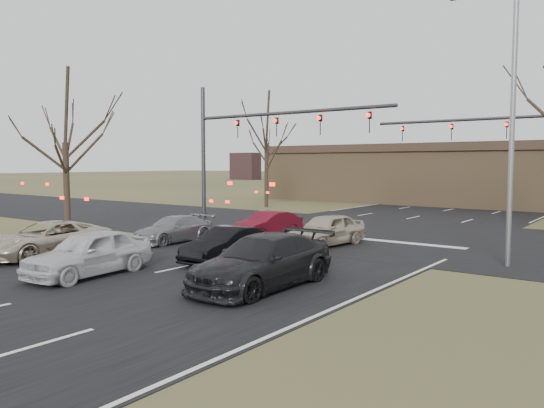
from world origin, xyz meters
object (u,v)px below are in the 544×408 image
Objects in this scene: streetlight_right_near at (507,105)px; car_red_ahead at (268,225)px; mast_arm_near at (247,136)px; car_silver_ahead at (327,230)px; car_black_hatch at (227,245)px; mast_arm_far at (513,138)px; car_silver_suv at (48,239)px; building at (500,174)px; car_grey_ahead at (173,229)px; car_charcoal_sedan at (262,261)px; car_white_sedan at (89,253)px.

car_red_ahead is at bearing 175.97° from streetlight_right_near.
mast_arm_near reaches higher than car_silver_ahead.
car_black_hatch is 6.55m from car_red_ahead.
mast_arm_far is at bearing 71.29° from car_black_hatch.
streetlight_right_near is 2.04× the size of car_silver_suv.
car_red_ahead is (-4.08, -27.23, -2.03)m from building.
car_black_hatch is at bearing -93.01° from car_silver_ahead.
building is 4.24× the size of streetlight_right_near.
car_black_hatch reaches higher than car_grey_ahead.
car_grey_ahead is (0.57, -5.97, -4.47)m from mast_arm_near.
mast_arm_far is at bearing -74.42° from building.
car_silver_ahead is (-0.49, -27.72, -1.96)m from building.
car_white_sedan is at bearing -158.85° from car_charcoal_sedan.
mast_arm_near is at bearing 96.02° from car_grey_ahead.
car_charcoal_sedan is at bearing -48.30° from car_red_ahead.
car_silver_suv is at bearing -154.49° from car_black_hatch.
car_white_sedan is at bearing -100.14° from car_silver_ahead.
building is 10.90× the size of car_black_hatch.
car_red_ahead is at bearing -98.53° from building.
car_charcoal_sedan is at bearing -65.81° from car_silver_ahead.
car_silver_suv is (-7.77, -36.47, -1.98)m from building.
car_white_sedan is at bearing -16.15° from car_silver_suv.
car_red_ahead is at bearing -35.34° from mast_arm_near.
streetlight_right_near is 10.93m from car_black_hatch.
car_red_ahead is 0.92× the size of car_silver_ahead.
car_red_ahead is at bearing 88.07° from car_white_sedan.
streetlight_right_near is 2.60× the size of car_red_ahead.
building is 11.03× the size of car_red_ahead.
car_black_hatch is at bearing -54.70° from mast_arm_near.
car_red_ahead is (-10.90, 0.77, -4.95)m from streetlight_right_near.
car_charcoal_sedan is at bearing -96.07° from mast_arm_far.
car_white_sedan is (4.33, -1.11, 0.06)m from car_silver_suv.
car_silver_suv is 4.47m from car_white_sedan.
car_silver_ahead is (2.95, 9.87, -0.03)m from car_white_sedan.
mast_arm_near is 1.21× the size of streetlight_right_near.
car_white_sedan is at bearing -95.23° from building.
building is at bearing 95.50° from car_silver_ahead.
mast_arm_far reaches higher than car_grey_ahead.
car_charcoal_sedan is 1.36× the size of car_red_ahead.
car_grey_ahead is at bearing -119.13° from car_red_ahead.
car_charcoal_sedan reaches higher than car_red_ahead.
car_grey_ahead is (-10.85, -15.97, -4.42)m from mast_arm_far.
streetlight_right_near is at bearing 30.73° from car_black_hatch.
car_silver_suv is 1.19× the size of car_grey_ahead.
mast_arm_far reaches higher than car_black_hatch.
mast_arm_far is 2.68× the size of car_silver_ahead.
mast_arm_far reaches higher than car_silver_suv.
mast_arm_far is at bearing 84.39° from car_charcoal_sedan.
car_silver_suv is 9.95m from car_red_ahead.
mast_arm_far is at bearing 56.43° from car_grey_ahead.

